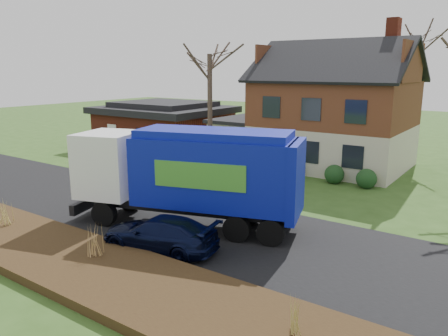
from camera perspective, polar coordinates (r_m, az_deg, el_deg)
The scene contains 13 objects.
ground at distance 19.20m, azimuth -7.46°, elevation -6.36°, with size 120.00×120.00×0.00m, color #304F1A.
road at distance 19.19m, azimuth -7.46°, elevation -6.33°, with size 80.00×7.00×0.02m, color black.
mulch_verge at distance 15.92m, azimuth -20.61°, elevation -10.65°, with size 80.00×3.50×0.30m, color black.
main_house at distance 29.39m, azimuth 13.31°, elevation 8.10°, with size 12.95×8.95×9.26m.
ranch_house at distance 36.11m, azimuth -7.81°, elevation 5.60°, with size 9.80×8.20×3.70m.
garbage_truck at distance 17.38m, azimuth -4.37°, elevation -0.42°, with size 9.63×5.13×3.99m.
silver_sedan at distance 24.10m, azimuth -4.62°, elevation -0.58°, with size 1.49×4.27×1.41m, color #98999F.
navy_wagon at distance 15.65m, azimuth -8.43°, elevation -8.48°, with size 1.73×4.26×1.24m, color black.
tree_front_west at distance 27.02m, azimuth -1.91°, elevation 16.89°, with size 3.35×3.35×9.94m.
tree_back at distance 35.84m, azimuth 24.21°, elevation 15.52°, with size 3.27×3.27×10.36m.
grass_clump_west at distance 19.23m, azimuth -26.64°, elevation -5.11°, with size 0.38×0.31×1.00m.
grass_clump_mid at distance 14.98m, azimuth -16.43°, elevation -8.99°, with size 0.38×0.32×1.07m.
grass_clump_east at distance 10.70m, azimuth 9.34°, elevation -18.33°, with size 0.37×0.30×0.92m.
Camera 1 is at (12.31, -13.33, 6.26)m, focal length 35.00 mm.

